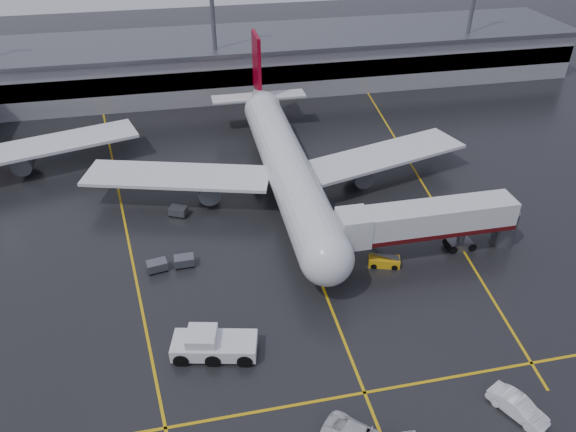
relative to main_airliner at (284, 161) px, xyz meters
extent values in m
plane|color=black|center=(0.00, -9.70, -4.21)|extent=(220.00, 220.00, 0.00)
cube|color=gold|center=(0.00, -9.70, -4.20)|extent=(0.25, 90.00, 0.02)
cube|color=gold|center=(0.00, -31.70, -4.20)|extent=(60.00, 0.25, 0.02)
cube|color=gold|center=(-20.00, 0.30, -4.20)|extent=(9.99, 69.35, 0.02)
cube|color=gold|center=(18.00, 0.30, -4.20)|extent=(7.57, 69.64, 0.02)
cube|color=gray|center=(0.00, 38.30, -0.21)|extent=(120.00, 18.00, 8.00)
cube|color=black|center=(0.00, 29.50, 0.29)|extent=(120.00, 0.40, 3.00)
cube|color=#595B60|center=(0.00, 38.30, 4.09)|extent=(122.00, 19.00, 0.60)
cylinder|color=#595B60|center=(-5.00, 32.30, 8.29)|extent=(0.70, 0.70, 25.00)
cylinder|color=#595B60|center=(40.00, 32.30, 8.29)|extent=(0.70, 0.70, 25.00)
cylinder|color=silver|center=(0.00, -1.70, -0.01)|extent=(5.20, 36.00, 5.20)
sphere|color=silver|center=(0.00, -19.70, -0.01)|extent=(5.20, 5.20, 5.20)
cone|color=silver|center=(0.00, 19.30, 0.59)|extent=(4.94, 8.00, 4.94)
cube|color=maroon|center=(0.00, 20.30, 5.49)|extent=(0.50, 5.50, 8.50)
cube|color=silver|center=(0.00, 19.30, 0.79)|extent=(14.00, 3.00, 0.25)
cube|color=silver|center=(-13.00, 0.30, -0.81)|extent=(22.80, 11.83, 0.40)
cube|color=silver|center=(13.00, 0.30, -0.81)|extent=(22.80, 11.83, 0.40)
cylinder|color=#595B60|center=(-9.50, -0.70, -2.21)|extent=(2.60, 4.50, 2.60)
cylinder|color=#595B60|center=(9.50, -0.70, -2.21)|extent=(2.60, 4.50, 2.60)
cylinder|color=#595B60|center=(0.00, -16.70, -3.21)|extent=(0.56, 0.56, 2.00)
cylinder|color=#595B60|center=(-3.20, 1.30, -3.21)|extent=(0.56, 0.56, 2.00)
cylinder|color=#595B60|center=(3.20, 1.30, -3.21)|extent=(0.56, 0.56, 2.00)
cylinder|color=black|center=(0.00, -16.70, -3.76)|extent=(0.40, 1.10, 1.10)
cylinder|color=black|center=(-3.20, 1.30, -3.66)|extent=(1.00, 1.40, 1.40)
cylinder|color=black|center=(3.20, 1.30, -3.66)|extent=(1.00, 1.40, 1.40)
cube|color=silver|center=(-29.00, 12.30, -0.81)|extent=(22.80, 11.83, 0.40)
cylinder|color=#595B60|center=(-32.50, 11.30, -2.21)|extent=(2.60, 4.50, 2.60)
cube|color=silver|center=(12.00, -15.70, 0.19)|extent=(18.00, 3.20, 3.00)
cube|color=#45090C|center=(12.00, -15.70, -1.11)|extent=(18.00, 3.30, 0.50)
cube|color=silver|center=(3.80, -15.70, 0.19)|extent=(3.00, 3.40, 3.30)
cylinder|color=#595B60|center=(16.00, -15.70, -2.71)|extent=(0.80, 0.80, 3.00)
cube|color=#595B60|center=(16.00, -15.70, -3.76)|extent=(2.60, 1.60, 0.90)
cylinder|color=#595B60|center=(21.00, -15.70, -2.21)|extent=(2.40, 2.40, 4.00)
cylinder|color=black|center=(14.90, -15.70, -3.76)|extent=(0.90, 1.80, 0.90)
cylinder|color=black|center=(17.10, -15.70, -3.76)|extent=(0.90, 1.80, 0.90)
cube|color=silver|center=(-11.15, -25.17, -3.29)|extent=(7.56, 4.34, 1.22)
cube|color=silver|center=(-12.15, -24.95, -2.28)|extent=(2.92, 2.92, 1.02)
cube|color=black|center=(-12.15, -24.95, -2.28)|extent=(2.62, 2.62, 0.91)
cylinder|color=black|center=(-13.73, -24.59, -3.65)|extent=(1.96, 3.26, 1.32)
cylinder|color=black|center=(-11.15, -25.17, -3.65)|extent=(1.96, 3.26, 1.32)
cylinder|color=black|center=(-8.58, -25.75, -3.65)|extent=(1.96, 3.26, 1.32)
cube|color=#E6A611|center=(7.02, -16.83, -3.73)|extent=(3.41, 2.17, 0.97)
cube|color=#595B60|center=(7.02, -16.83, -2.80)|extent=(3.15, 1.63, 1.10)
cylinder|color=black|center=(6.02, -16.53, -3.95)|extent=(1.02, 1.61, 0.61)
cylinder|color=black|center=(8.03, -17.13, -3.95)|extent=(1.02, 1.61, 0.61)
imported|color=white|center=(10.68, -35.87, -3.45)|extent=(3.53, 4.85, 1.52)
cube|color=#595B60|center=(-13.10, -12.65, -3.56)|extent=(2.02, 1.34, 0.90)
cylinder|color=black|center=(-13.89, -13.17, -4.03)|extent=(0.40, 0.20, 0.40)
cylinder|color=black|center=(-12.29, -13.14, -4.03)|extent=(0.40, 0.20, 0.40)
cylinder|color=black|center=(-13.91, -12.17, -4.03)|extent=(0.40, 0.20, 0.40)
cylinder|color=black|center=(-12.31, -12.14, -4.03)|extent=(0.40, 0.20, 0.40)
cube|color=#595B60|center=(-15.84, -12.89, -3.56)|extent=(2.19, 1.62, 0.90)
cylinder|color=black|center=(-16.55, -13.52, -4.03)|extent=(0.40, 0.20, 0.40)
cylinder|color=black|center=(-14.97, -13.24, -4.03)|extent=(0.40, 0.20, 0.40)
cylinder|color=black|center=(-16.72, -12.53, -4.03)|extent=(0.40, 0.20, 0.40)
cylinder|color=black|center=(-15.14, -12.26, -4.03)|extent=(0.40, 0.20, 0.40)
cube|color=#595B60|center=(-13.34, -3.08, -3.56)|extent=(2.36, 2.03, 0.90)
cylinder|color=black|center=(-14.28, -3.19, -4.03)|extent=(0.40, 0.20, 0.40)
cylinder|color=black|center=(-12.83, -3.88, -4.03)|extent=(0.40, 0.20, 0.40)
cylinder|color=black|center=(-13.85, -2.29, -4.03)|extent=(0.40, 0.20, 0.40)
cylinder|color=black|center=(-12.40, -2.97, -4.03)|extent=(0.40, 0.20, 0.40)
camera|label=1|loc=(-11.69, -57.91, 31.45)|focal=34.07mm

